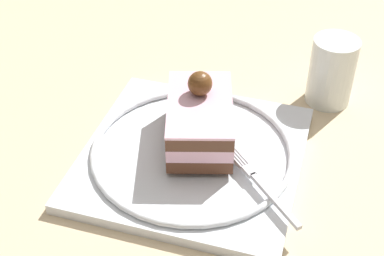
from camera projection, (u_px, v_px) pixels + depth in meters
ground_plane at (202, 163)px, 0.64m from camera, size 2.40×2.40×0.00m
dessert_plate at (192, 156)px, 0.63m from camera, size 0.25×0.25×0.02m
cake_slice at (200, 119)px, 0.62m from camera, size 0.13×0.10×0.08m
fork at (261, 184)px, 0.58m from camera, size 0.10×0.09×0.00m
drink_glass_near at (331, 74)px, 0.70m from camera, size 0.06×0.06×0.09m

